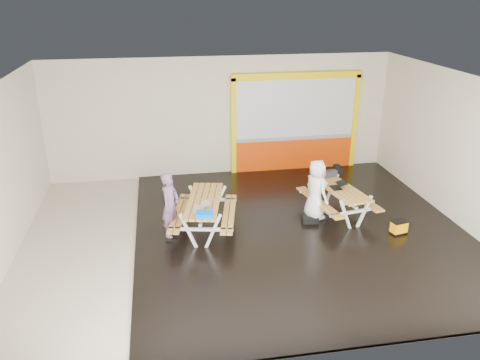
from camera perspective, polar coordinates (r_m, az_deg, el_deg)
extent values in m
cube|color=beige|center=(11.11, 0.80, -6.53)|extent=(10.00, 8.00, 0.01)
cube|color=white|center=(9.93, 0.91, 11.59)|extent=(10.00, 8.00, 0.01)
cube|color=beige|center=(14.18, -2.18, 7.43)|extent=(10.00, 0.01, 3.50)
cube|color=beige|center=(6.86, 7.15, -9.24)|extent=(10.00, 0.01, 3.50)
cube|color=beige|center=(10.71, -26.48, 0.25)|extent=(0.01, 8.00, 3.50)
cube|color=beige|center=(12.30, 24.45, 3.20)|extent=(0.01, 8.00, 3.50)
cube|color=black|center=(11.37, 7.04, -5.83)|extent=(7.50, 7.98, 0.05)
cube|color=#D53A04|center=(14.91, 6.35, 3.03)|extent=(3.60, 0.12, 1.00)
cube|color=gray|center=(14.74, 6.44, 4.98)|extent=(3.60, 0.14, 0.10)
cube|color=silver|center=(14.52, 6.58, 8.43)|extent=(3.60, 0.08, 1.72)
cube|color=yellow|center=(14.22, -0.79, 6.24)|extent=(0.14, 0.16, 2.90)
cube|color=yellow|center=(15.24, 13.33, 6.72)|extent=(0.14, 0.16, 2.90)
cube|color=yellow|center=(14.31, 6.77, 12.15)|extent=(3.88, 0.16, 0.20)
cube|color=#C08B3C|center=(10.94, -5.79, -2.44)|extent=(0.55, 2.02, 0.04)
cube|color=#C08B3C|center=(10.92, -5.04, -2.45)|extent=(0.55, 2.02, 0.04)
cube|color=#C08B3C|center=(10.91, -4.28, -2.46)|extent=(0.55, 2.02, 0.04)
cube|color=#C08B3C|center=(10.89, -3.53, -2.48)|extent=(0.55, 2.02, 0.04)
cube|color=#C08B3C|center=(10.88, -2.77, -2.49)|extent=(0.55, 2.02, 0.04)
cube|color=white|center=(10.41, -6.13, -6.01)|extent=(0.38, 0.14, 0.82)
cube|color=white|center=(10.35, -3.21, -6.08)|extent=(0.38, 0.14, 0.82)
cube|color=white|center=(10.35, -4.68, -5.82)|extent=(1.38, 0.35, 0.06)
cube|color=white|center=(10.23, -4.73, -4.51)|extent=(0.69, 0.20, 0.06)
cube|color=white|center=(11.79, -5.13, -2.50)|extent=(0.38, 0.14, 0.82)
cube|color=white|center=(11.74, -2.55, -2.54)|extent=(0.38, 0.14, 0.82)
cube|color=white|center=(11.74, -3.85, -2.31)|extent=(1.38, 0.35, 0.06)
cube|color=white|center=(11.63, -3.88, -1.12)|extent=(0.69, 0.20, 0.06)
cube|color=white|center=(10.99, -4.25, -3.43)|extent=(0.40, 1.65, 0.06)
cube|color=#C08B3C|center=(11.12, -7.48, -3.84)|extent=(0.54, 2.02, 0.04)
cube|color=#C08B3C|center=(11.10, -6.77, -3.86)|extent=(0.54, 2.02, 0.04)
cube|color=#C08B3C|center=(11.00, -1.68, -3.96)|extent=(0.54, 2.02, 0.04)
cube|color=#C08B3C|center=(10.99, -0.97, -3.97)|extent=(0.54, 2.02, 0.04)
cube|color=#C08B3C|center=(11.76, 10.50, -1.11)|extent=(0.48, 1.93, 0.04)
cube|color=#C08B3C|center=(11.83, 11.08, -1.02)|extent=(0.48, 1.93, 0.04)
cube|color=#C08B3C|center=(11.90, 11.64, -0.93)|extent=(0.48, 1.93, 0.04)
cube|color=#C08B3C|center=(11.97, 12.21, -0.84)|extent=(0.48, 1.93, 0.04)
cube|color=#C08B3C|center=(12.04, 12.76, -0.74)|extent=(0.48, 1.93, 0.04)
cube|color=white|center=(11.35, 12.36, -4.06)|extent=(0.36, 0.12, 0.78)
cube|color=white|center=(11.61, 14.47, -3.64)|extent=(0.36, 0.12, 0.78)
cube|color=white|center=(11.46, 13.45, -3.65)|extent=(1.32, 0.30, 0.06)
cube|color=white|center=(11.36, 13.56, -2.50)|extent=(0.66, 0.18, 0.06)
cube|color=white|center=(12.49, 8.78, -1.32)|extent=(0.36, 0.12, 0.78)
cube|color=white|center=(12.73, 10.77, -1.00)|extent=(0.36, 0.12, 0.78)
cube|color=white|center=(12.59, 9.80, -0.98)|extent=(1.32, 0.30, 0.06)
cube|color=white|center=(12.50, 9.87, 0.09)|extent=(0.66, 0.18, 0.06)
cube|color=white|center=(11.97, 11.58, -1.78)|extent=(0.35, 1.58, 0.06)
cube|color=#C08B3C|center=(11.72, 9.04, -2.65)|extent=(0.47, 1.93, 0.04)
cube|color=#C08B3C|center=(11.79, 9.59, -2.55)|extent=(0.47, 1.93, 0.04)
cube|color=#C08B3C|center=(12.25, 13.41, -1.88)|extent=(0.47, 1.93, 0.04)
cube|color=#C08B3C|center=(12.32, 13.92, -1.79)|extent=(0.47, 1.93, 0.04)
imported|color=#714D71|center=(10.67, -8.27, -2.89)|extent=(0.57, 0.64, 1.47)
imported|color=white|center=(11.56, 8.99, -1.14)|extent=(0.67, 0.82, 1.46)
cube|color=silver|center=(10.48, -4.83, -3.35)|extent=(0.24, 0.33, 0.02)
cube|color=silver|center=(10.44, -4.09, -2.77)|extent=(0.23, 0.33, 0.06)
cube|color=silver|center=(10.44, -4.12, -2.78)|extent=(0.19, 0.29, 0.05)
cube|color=black|center=(11.82, 11.27, -0.90)|extent=(0.23, 0.32, 0.02)
cube|color=black|center=(11.83, 11.94, -0.35)|extent=(0.21, 0.32, 0.06)
cube|color=silver|center=(11.83, 11.92, -0.35)|extent=(0.18, 0.28, 0.05)
cube|color=blue|center=(10.10, -4.22, -4.09)|extent=(0.40, 0.31, 0.10)
cube|color=black|center=(12.49, 10.54, 0.77)|extent=(0.39, 0.25, 0.16)
cylinder|color=black|center=(12.45, 10.58, 1.27)|extent=(0.27, 0.08, 0.02)
cube|color=black|center=(12.94, 11.28, 0.57)|extent=(0.35, 0.31, 0.42)
cylinder|color=black|center=(12.86, 11.35, 1.54)|extent=(0.26, 0.26, 0.11)
cube|color=black|center=(11.67, 8.32, -4.61)|extent=(0.42, 0.34, 0.14)
cube|color=black|center=(11.64, 18.20, -5.91)|extent=(0.41, 0.32, 0.04)
cube|color=#ED9A00|center=(11.58, 18.28, -5.31)|extent=(0.39, 0.29, 0.27)
cube|color=black|center=(11.52, 18.36, -4.67)|extent=(0.41, 0.32, 0.03)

